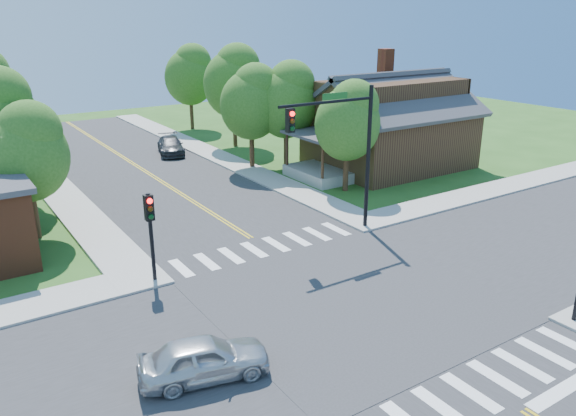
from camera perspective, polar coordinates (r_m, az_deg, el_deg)
ground at (r=21.77m, az=6.26°, el=-9.39°), size 100.00×100.00×0.00m
road_ns at (r=21.76m, az=6.27°, el=-9.34°), size 10.00×90.00×0.04m
road_ew at (r=21.76m, az=6.27°, el=-9.33°), size 90.00×10.00×0.04m
intersection_patch at (r=21.77m, az=6.26°, el=-9.39°), size 10.20×10.20×0.06m
sidewalk_ne at (r=42.75m, az=9.23°, el=4.93°), size 40.00×40.00×0.14m
crosswalk_north at (r=26.31m, az=-2.34°, el=-3.96°), size 8.85×2.00×0.01m
crosswalk_south at (r=18.18m, az=19.30°, el=-16.61°), size 8.85×2.00×0.01m
centerline at (r=21.75m, az=6.27°, el=-9.28°), size 0.30×90.00×0.01m
signal_mast_ne at (r=26.53m, az=5.51°, el=7.06°), size 5.30×0.42×7.20m
signal_pole_nw at (r=22.62m, az=-13.82°, el=-1.32°), size 0.34×0.42×3.80m
house_ne at (r=40.47m, az=10.24°, el=8.81°), size 13.05×8.80×7.11m
tree_e_a at (r=33.94m, az=6.24°, el=8.99°), size 4.00×3.80×6.80m
tree_e_b at (r=39.19m, az=-0.05°, el=11.11°), size 4.41×4.19×7.49m
tree_e_c at (r=46.10m, az=-5.44°, el=12.88°), size 4.87×4.63×8.28m
tree_e_d at (r=54.13m, az=-9.88°, el=13.33°), size 4.65×4.41×7.90m
tree_w_a at (r=28.83m, az=-25.01°, el=5.37°), size 3.94×3.74×6.70m
tree_house at (r=39.08m, az=-3.65°, el=10.89°), size 4.31×4.09×7.32m
tree_bldg at (r=33.41m, az=-25.58°, el=6.13°), size 3.52×3.35×5.99m
car_silver at (r=17.38m, az=-8.52°, el=-14.97°), size 3.34×4.60×1.32m
car_dgrey at (r=44.77m, az=-11.83°, el=6.18°), size 4.28×5.49×1.30m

